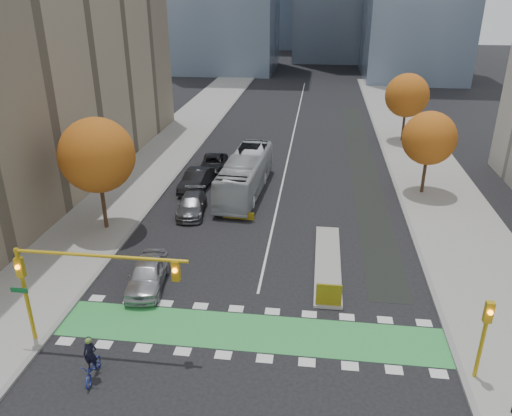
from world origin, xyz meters
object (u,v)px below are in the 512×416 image
(tree_east_far, at_px, (407,95))
(parked_car_d, at_px, (214,163))
(tree_west, at_px, (97,155))
(tree_east_near, at_px, (429,138))
(hazard_board, at_px, (329,295))
(traffic_signal_west, at_px, (73,274))
(parked_car_c, at_px, (192,205))
(bus, at_px, (245,174))
(parked_car_a, at_px, (147,274))
(cyclist, at_px, (92,365))
(parked_car_b, at_px, (196,180))
(traffic_signal_east, at_px, (485,329))

(tree_east_far, bearing_deg, parked_car_d, -147.18)
(tree_west, height_order, tree_east_near, tree_west)
(tree_west, bearing_deg, tree_east_near, 22.62)
(hazard_board, bearing_deg, traffic_signal_west, -158.45)
(hazard_board, bearing_deg, parked_car_c, 132.83)
(bus, bearing_deg, parked_car_d, 129.71)
(bus, relative_size, parked_car_a, 2.41)
(tree_east_far, relative_size, cyclist, 3.49)
(bus, distance_m, parked_car_d, 6.56)
(tree_east_far, xyz_separation_m, parked_car_b, (-19.83, -17.47, -4.39))
(traffic_signal_west, bearing_deg, hazard_board, 21.55)
(hazard_board, relative_size, tree_east_far, 0.18)
(tree_east_far, bearing_deg, parked_car_a, -119.93)
(parked_car_b, bearing_deg, parked_car_a, -81.10)
(hazard_board, relative_size, parked_car_d, 0.27)
(traffic_signal_east, xyz_separation_m, parked_car_a, (-17.00, 5.51, -1.89))
(tree_east_near, distance_m, parked_car_a, 25.44)
(tree_east_near, xyz_separation_m, traffic_signal_west, (-19.93, -22.51, -0.83))
(traffic_signal_west, bearing_deg, cyclist, -55.77)
(cyclist, relative_size, parked_car_b, 0.42)
(traffic_signal_west, relative_size, parked_car_a, 1.73)
(bus, distance_m, parked_car_a, 15.71)
(cyclist, xyz_separation_m, parked_car_d, (-0.35, 28.14, -0.02))
(cyclist, bearing_deg, parked_car_d, 84.64)
(cyclist, relative_size, parked_car_d, 0.43)
(hazard_board, bearing_deg, parked_car_d, 116.96)
(cyclist, bearing_deg, parked_car_b, 85.99)
(parked_car_a, relative_size, parked_car_b, 0.95)
(tree_west, xyz_separation_m, traffic_signal_east, (22.50, -12.51, -2.88))
(tree_east_near, bearing_deg, parked_car_a, -137.42)
(parked_car_c, distance_m, parked_car_d, 10.01)
(tree_east_near, height_order, parked_car_b, tree_east_near)
(hazard_board, relative_size, tree_west, 0.17)
(tree_east_near, xyz_separation_m, bus, (-15.00, -1.70, -3.21))
(parked_car_a, height_order, parked_car_b, parked_car_b)
(tree_west, bearing_deg, parked_car_a, -51.84)
(tree_west, relative_size, parked_car_a, 1.67)
(tree_west, height_order, parked_car_a, tree_west)
(tree_east_far, distance_m, parked_car_a, 38.33)
(tree_east_near, distance_m, cyclist, 31.07)
(traffic_signal_east, relative_size, parked_car_b, 0.79)
(cyclist, height_order, parked_car_d, cyclist)
(parked_car_b, relative_size, parked_car_c, 1.05)
(bus, xyz_separation_m, parked_car_d, (-3.85, 5.23, -0.94))
(parked_car_b, bearing_deg, cyclist, -82.10)
(tree_east_far, relative_size, parked_car_d, 1.49)
(tree_east_far, relative_size, parked_car_a, 1.55)
(tree_west, xyz_separation_m, parked_car_b, (4.67, 8.53, -4.76))
(tree_west, xyz_separation_m, parked_car_a, (5.50, -7.00, -4.78))
(bus, bearing_deg, tree_west, -133.95)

